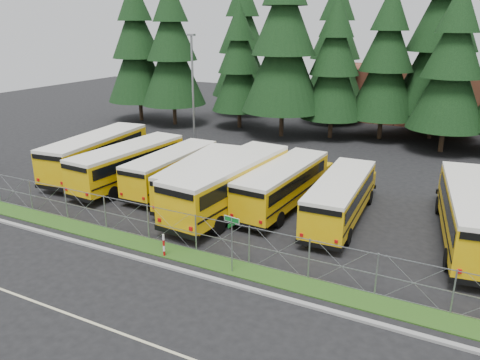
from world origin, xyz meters
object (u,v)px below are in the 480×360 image
(bus_6, at_px, (341,199))
(striped_bollard, at_px, (164,246))
(bus_4, at_px, (233,185))
(bus_5, at_px, (285,186))
(bus_1, at_px, (133,165))
(street_sign, at_px, (232,233))
(bus_0, at_px, (100,154))
(bus_2, at_px, (175,170))
(bus_3, at_px, (203,178))
(bus_east, at_px, (472,216))
(light_standard, at_px, (193,87))

(bus_6, bearing_deg, striped_bollard, -130.45)
(bus_4, bearing_deg, bus_5, 39.93)
(bus_1, bearing_deg, street_sign, -29.02)
(bus_1, relative_size, striped_bollard, 9.20)
(bus_0, distance_m, bus_4, 12.61)
(bus_2, distance_m, bus_6, 11.96)
(bus_2, distance_m, bus_3, 2.86)
(bus_4, bearing_deg, bus_east, 10.95)
(light_standard, bearing_deg, bus_2, -64.10)
(bus_0, height_order, striped_bollard, bus_0)
(bus_5, xyz_separation_m, street_sign, (0.91, -8.84, 0.64))
(striped_bollard, bearing_deg, light_standard, 118.42)
(bus_3, distance_m, light_standard, 14.66)
(bus_east, bearing_deg, bus_1, 173.13)
(bus_0, xyz_separation_m, bus_4, (12.48, -1.81, 0.07))
(street_sign, height_order, light_standard, light_standard)
(bus_2, height_order, striped_bollard, bus_2)
(bus_3, bearing_deg, bus_6, -3.31)
(street_sign, bearing_deg, bus_0, 151.49)
(bus_5, distance_m, bus_east, 10.62)
(bus_0, relative_size, street_sign, 4.16)
(bus_1, bearing_deg, striped_bollard, -39.70)
(bus_1, bearing_deg, bus_east, 5.08)
(bus_0, bearing_deg, bus_5, -5.52)
(bus_1, distance_m, bus_4, 8.70)
(bus_2, height_order, bus_east, bus_east)
(bus_4, bearing_deg, light_standard, 135.34)
(bus_6, bearing_deg, street_sign, -111.41)
(bus_2, bearing_deg, bus_1, -167.23)
(bus_4, distance_m, striped_bollard, 7.17)
(bus_1, bearing_deg, bus_3, 3.65)
(bus_1, height_order, bus_5, bus_1)
(bus_5, bearing_deg, striped_bollard, -103.77)
(bus_3, bearing_deg, bus_east, -3.66)
(bus_1, distance_m, light_standard, 12.40)
(bus_1, height_order, striped_bollard, bus_1)
(bus_1, relative_size, bus_5, 1.04)
(bus_east, relative_size, striped_bollard, 9.91)
(bus_5, distance_m, light_standard, 17.60)
(bus_4, bearing_deg, street_sign, -57.82)
(bus_3, xyz_separation_m, light_standard, (-8.02, 11.55, 4.15))
(bus_3, distance_m, bus_east, 16.04)
(bus_east, bearing_deg, bus_6, 173.18)
(bus_6, relative_size, light_standard, 1.02)
(bus_3, height_order, light_standard, light_standard)
(bus_2, distance_m, street_sign, 12.55)
(light_standard, bearing_deg, bus_0, -99.24)
(bus_0, xyz_separation_m, light_standard, (1.74, 10.69, 3.97))
(bus_6, bearing_deg, bus_4, -170.88)
(bus_4, distance_m, light_standard, 16.94)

